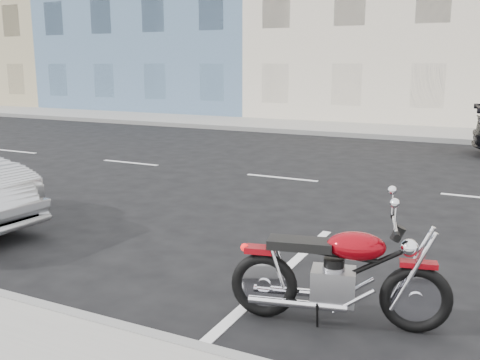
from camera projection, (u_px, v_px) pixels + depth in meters
name	position (u px, v px, depth m)	size (l,w,h in m)	color
ground	(376.00, 187.00, 10.49)	(120.00, 120.00, 0.00)	black
sidewalk_far	(295.00, 126.00, 20.27)	(80.00, 3.40, 0.15)	gray
curb_far	(277.00, 131.00, 18.78)	(80.00, 0.12, 0.16)	gray
bldg_far_west	(35.00, 7.00, 34.80)	(12.00, 12.00, 12.00)	tan
motorcycle	(420.00, 284.00, 4.72)	(1.98, 0.79, 1.01)	black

